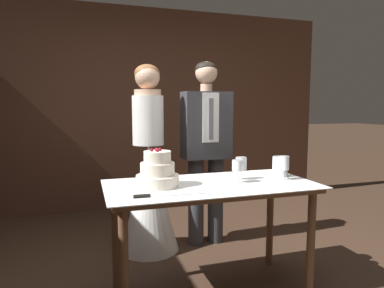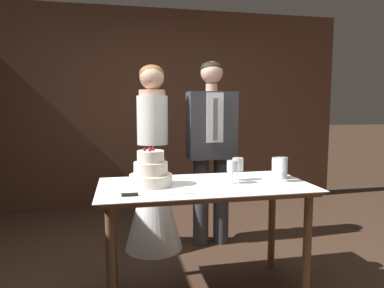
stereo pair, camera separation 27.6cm
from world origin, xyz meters
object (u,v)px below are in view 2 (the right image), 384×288
at_px(wine_glass_far, 282,165).
at_px(cake_table, 205,198).
at_px(wine_glass_near, 232,167).
at_px(cake_knife, 145,194).
at_px(tiered_cake, 151,171).
at_px(wine_glass_middle, 238,165).
at_px(hurricane_candle, 280,168).
at_px(groom, 211,142).
at_px(bride, 153,182).

bearing_deg(wine_glass_far, cake_table, 176.12).
bearing_deg(wine_glass_near, cake_knife, -161.80).
xyz_separation_m(tiered_cake, wine_glass_middle, (0.63, 0.03, 0.02)).
relative_size(wine_glass_near, hurricane_candle, 1.05).
height_order(wine_glass_near, groom, groom).
bearing_deg(bride, wine_glass_near, -62.29).
relative_size(wine_glass_middle, wine_glass_far, 0.94).
height_order(cake_knife, wine_glass_near, wine_glass_near).
xyz_separation_m(cake_table, groom, (0.28, 0.87, 0.29)).
distance_m(hurricane_candle, groom, 0.86).
bearing_deg(hurricane_candle, wine_glass_far, -108.91).
distance_m(wine_glass_near, hurricane_candle, 0.42).
distance_m(cake_table, wine_glass_far, 0.60).
bearing_deg(hurricane_candle, cake_knife, -163.41).
height_order(tiered_cake, groom, groom).
bearing_deg(wine_glass_far, tiered_cake, 175.36).
distance_m(tiered_cake, bride, 0.88).
xyz_separation_m(tiered_cake, wine_glass_far, (0.92, -0.07, 0.02)).
bearing_deg(tiered_cake, cake_knife, -103.10).
height_order(cake_table, wine_glass_middle, wine_glass_middle).
height_order(wine_glass_near, wine_glass_far, wine_glass_far).
bearing_deg(hurricane_candle, bride, 137.76).
height_order(cake_knife, wine_glass_far, wine_glass_far).
xyz_separation_m(tiered_cake, cake_knife, (-0.06, -0.26, -0.09)).
bearing_deg(wine_glass_middle, bride, 123.97).
xyz_separation_m(wine_glass_middle, hurricane_candle, (0.33, 0.01, -0.04)).
xyz_separation_m(tiered_cake, hurricane_candle, (0.96, 0.04, -0.02)).
xyz_separation_m(cake_table, hurricane_candle, (0.59, 0.08, 0.17)).
bearing_deg(groom, hurricane_candle, -68.20).
height_order(hurricane_candle, groom, groom).
xyz_separation_m(cake_table, wine_glass_near, (0.19, -0.02, 0.21)).
bearing_deg(cake_knife, groom, 59.44).
bearing_deg(bride, tiered_cake, -96.16).
bearing_deg(bride, cake_table, -72.30).
relative_size(hurricane_candle, bride, 0.09).
height_order(wine_glass_near, bride, bride).
distance_m(tiered_cake, groom, 1.06).
bearing_deg(cake_knife, wine_glass_near, 20.45).
bearing_deg(cake_table, cake_knife, -152.20).
relative_size(cake_table, wine_glass_far, 8.27).
bearing_deg(hurricane_candle, cake_table, -172.47).
bearing_deg(hurricane_candle, wine_glass_middle, -178.35).
relative_size(cake_table, tiered_cake, 5.01).
bearing_deg(bride, groom, -0.06).
distance_m(wine_glass_far, bride, 1.26).
distance_m(cake_table, wine_glass_near, 0.29).
relative_size(cake_table, wine_glass_middle, 8.79).
relative_size(wine_glass_far, groom, 0.10).
bearing_deg(groom, cake_table, -107.71).
xyz_separation_m(cake_knife, hurricane_candle, (1.02, 0.30, 0.07)).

